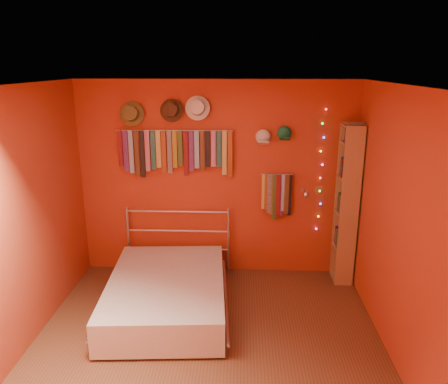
# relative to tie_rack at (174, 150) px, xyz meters

# --- Properties ---
(ground) EXTENTS (3.50, 3.50, 0.00)m
(ground) POSITION_rel_tie_rack_xyz_m (0.52, -1.68, -1.64)
(ground) COLOR brown
(ground) RESTS_ON ground
(back_wall) EXTENTS (3.50, 0.02, 2.50)m
(back_wall) POSITION_rel_tie_rack_xyz_m (0.52, 0.07, -0.39)
(back_wall) COLOR #A43B1A
(back_wall) RESTS_ON ground
(right_wall) EXTENTS (0.02, 3.50, 2.50)m
(right_wall) POSITION_rel_tie_rack_xyz_m (2.27, -1.68, -0.39)
(right_wall) COLOR #A43B1A
(right_wall) RESTS_ON ground
(left_wall) EXTENTS (0.02, 3.50, 2.50)m
(left_wall) POSITION_rel_tie_rack_xyz_m (-1.23, -1.68, -0.39)
(left_wall) COLOR #A43B1A
(left_wall) RESTS_ON ground
(ceiling) EXTENTS (3.50, 3.50, 0.02)m
(ceiling) POSITION_rel_tie_rack_xyz_m (0.52, -1.68, 0.86)
(ceiling) COLOR white
(ceiling) RESTS_ON back_wall
(tie_rack) EXTENTS (1.45, 0.03, 0.60)m
(tie_rack) POSITION_rel_tie_rack_xyz_m (0.00, 0.00, 0.00)
(tie_rack) COLOR silver
(tie_rack) RESTS_ON back_wall
(small_tie_rack) EXTENTS (0.40, 0.03, 0.60)m
(small_tie_rack) POSITION_rel_tie_rack_xyz_m (1.29, 0.00, -0.55)
(small_tie_rack) COLOR silver
(small_tie_rack) RESTS_ON back_wall
(fedora_olive) EXTENTS (0.30, 0.16, 0.30)m
(fedora_olive) POSITION_rel_tie_rack_xyz_m (-0.51, -0.03, 0.45)
(fedora_olive) COLOR brown
(fedora_olive) RESTS_ON back_wall
(fedora_brown) EXTENTS (0.28, 0.15, 0.28)m
(fedora_brown) POSITION_rel_tie_rack_xyz_m (-0.02, -0.03, 0.49)
(fedora_brown) COLOR #422917
(fedora_brown) RESTS_ON back_wall
(fedora_white) EXTENTS (0.30, 0.16, 0.29)m
(fedora_white) POSITION_rel_tie_rack_xyz_m (0.30, -0.03, 0.53)
(fedora_white) COLOR white
(fedora_white) RESTS_ON back_wall
(cap_white) EXTENTS (0.18, 0.23, 0.18)m
(cap_white) POSITION_rel_tie_rack_xyz_m (1.10, 0.01, 0.17)
(cap_white) COLOR white
(cap_white) RESTS_ON back_wall
(cap_green) EXTENTS (0.17, 0.22, 0.17)m
(cap_green) POSITION_rel_tie_rack_xyz_m (1.35, 0.01, 0.22)
(cap_green) COLOR #197246
(cap_green) RESTS_ON back_wall
(fairy_lights) EXTENTS (0.06, 0.02, 1.55)m
(fairy_lights) POSITION_rel_tie_rack_xyz_m (1.83, 0.03, -0.26)
(fairy_lights) COLOR #FF3333
(fairy_lights) RESTS_ON back_wall
(reading_lamp) EXTENTS (0.08, 0.33, 0.10)m
(reading_lamp) POSITION_rel_tie_rack_xyz_m (1.62, -0.19, -0.49)
(reading_lamp) COLOR silver
(reading_lamp) RESTS_ON back_wall
(bookshelf) EXTENTS (0.25, 0.34, 2.00)m
(bookshelf) POSITION_rel_tie_rack_xyz_m (2.18, -0.15, -0.63)
(bookshelf) COLOR #9D7E47
(bookshelf) RESTS_ON ground
(bed) EXTENTS (1.47, 1.90, 0.90)m
(bed) POSITION_rel_tie_rack_xyz_m (0.02, -0.98, -1.43)
(bed) COLOR silver
(bed) RESTS_ON ground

